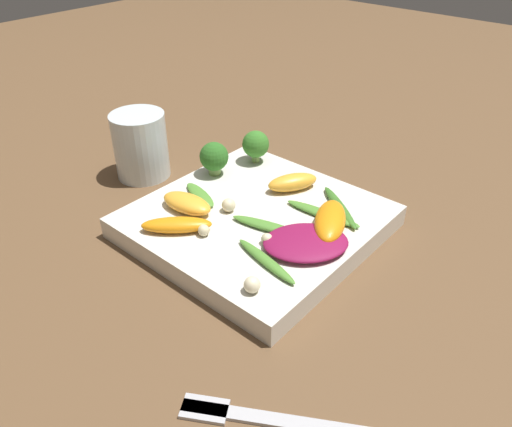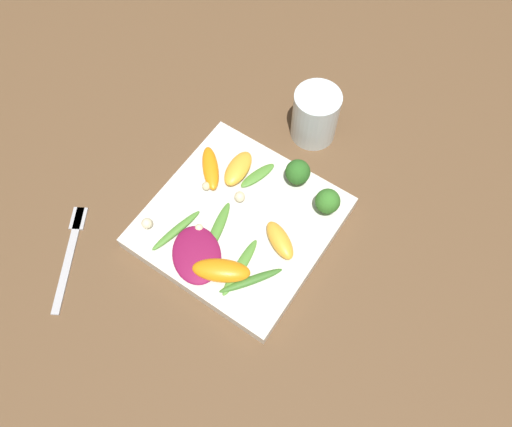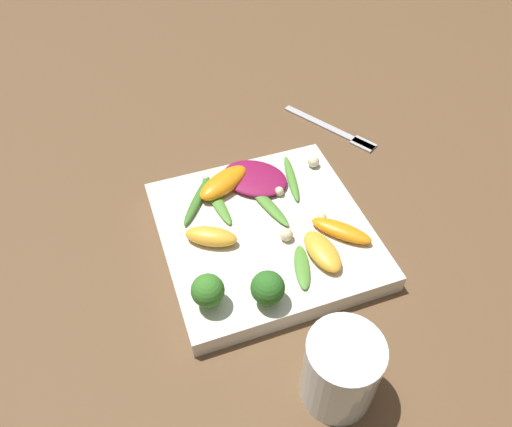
# 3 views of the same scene
# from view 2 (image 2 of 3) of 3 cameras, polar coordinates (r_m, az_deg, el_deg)

# --- Properties ---
(ground_plane) EXTENTS (2.40, 2.40, 0.00)m
(ground_plane) POSITION_cam_2_polar(r_m,az_deg,el_deg) (0.72, -1.80, -1.48)
(ground_plane) COLOR brown
(plate) EXTENTS (0.24, 0.24, 0.03)m
(plate) POSITION_cam_2_polar(r_m,az_deg,el_deg) (0.71, -1.83, -1.05)
(plate) COLOR silver
(plate) RESTS_ON ground_plane
(drinking_glass) EXTENTS (0.07, 0.07, 0.09)m
(drinking_glass) POSITION_cam_2_polar(r_m,az_deg,el_deg) (0.78, 6.91, 11.00)
(drinking_glass) COLOR silver
(drinking_glass) RESTS_ON ground_plane
(fork) EXTENTS (0.15, 0.10, 0.01)m
(fork) POSITION_cam_2_polar(r_m,az_deg,el_deg) (0.75, -20.35, -3.50)
(fork) COLOR #B2B2B7
(fork) RESTS_ON ground_plane
(radicchio_leaf_0) EXTENTS (0.11, 0.11, 0.01)m
(radicchio_leaf_0) POSITION_cam_2_polar(r_m,az_deg,el_deg) (0.68, -6.80, -4.70)
(radicchio_leaf_0) COLOR maroon
(radicchio_leaf_0) RESTS_ON plate
(orange_segment_0) EXTENTS (0.07, 0.04, 0.02)m
(orange_segment_0) POSITION_cam_2_polar(r_m,az_deg,el_deg) (0.73, -2.06, 5.17)
(orange_segment_0) COLOR #FCAD33
(orange_segment_0) RESTS_ON plate
(orange_segment_1) EXTENTS (0.07, 0.07, 0.01)m
(orange_segment_1) POSITION_cam_2_polar(r_m,az_deg,el_deg) (0.74, -5.23, 5.20)
(orange_segment_1) COLOR orange
(orange_segment_1) RESTS_ON plate
(orange_segment_2) EXTENTS (0.07, 0.08, 0.02)m
(orange_segment_2) POSITION_cam_2_polar(r_m,az_deg,el_deg) (0.66, -4.00, -6.51)
(orange_segment_2) COLOR orange
(orange_segment_2) RESTS_ON plate
(orange_segment_3) EXTENTS (0.05, 0.07, 0.02)m
(orange_segment_3) POSITION_cam_2_polar(r_m,az_deg,el_deg) (0.68, 2.91, -2.84)
(orange_segment_3) COLOR #FCAD33
(orange_segment_3) RESTS_ON plate
(broccoli_floret_0) EXTENTS (0.04, 0.04, 0.04)m
(broccoli_floret_0) POSITION_cam_2_polar(r_m,az_deg,el_deg) (0.69, 8.18, 1.38)
(broccoli_floret_0) COLOR #84AD5B
(broccoli_floret_0) RESTS_ON plate
(broccoli_floret_1) EXTENTS (0.04, 0.04, 0.04)m
(broccoli_floret_1) POSITION_cam_2_polar(r_m,az_deg,el_deg) (0.71, 4.79, 4.71)
(broccoli_floret_1) COLOR #84AD5B
(broccoli_floret_1) RESTS_ON plate
(arugula_sprig_0) EXTENTS (0.08, 0.06, 0.01)m
(arugula_sprig_0) POSITION_cam_2_polar(r_m,az_deg,el_deg) (0.66, -0.57, -7.66)
(arugula_sprig_0) COLOR #3D7528
(arugula_sprig_0) RESTS_ON plate
(arugula_sprig_1) EXTENTS (0.06, 0.03, 0.01)m
(arugula_sprig_1) POSITION_cam_2_polar(r_m,az_deg,el_deg) (0.73, 0.18, 4.38)
(arugula_sprig_1) COLOR #518E33
(arugula_sprig_1) RESTS_ON plate
(arugula_sprig_2) EXTENTS (0.09, 0.04, 0.01)m
(arugula_sprig_2) POSITION_cam_2_polar(r_m,az_deg,el_deg) (0.69, -4.48, -1.88)
(arugula_sprig_2) COLOR #518E33
(arugula_sprig_2) RESTS_ON plate
(arugula_sprig_3) EXTENTS (0.09, 0.02, 0.01)m
(arugula_sprig_3) POSITION_cam_2_polar(r_m,az_deg,el_deg) (0.67, -1.83, -6.14)
(arugula_sprig_3) COLOR #518E33
(arugula_sprig_3) RESTS_ON plate
(arugula_sprig_4) EXTENTS (0.09, 0.03, 0.01)m
(arugula_sprig_4) POSITION_cam_2_polar(r_m,az_deg,el_deg) (0.70, -9.10, -1.91)
(arugula_sprig_4) COLOR #518E33
(arugula_sprig_4) RESTS_ON plate
(macadamia_nut_0) EXTENTS (0.02, 0.02, 0.02)m
(macadamia_nut_0) POSITION_cam_2_polar(r_m,az_deg,el_deg) (0.71, -1.87, 1.92)
(macadamia_nut_0) COLOR beige
(macadamia_nut_0) RESTS_ON plate
(macadamia_nut_1) EXTENTS (0.02, 0.02, 0.02)m
(macadamia_nut_1) POSITION_cam_2_polar(r_m,az_deg,el_deg) (0.71, -12.35, -1.12)
(macadamia_nut_1) COLOR beige
(macadamia_nut_1) RESTS_ON plate
(macadamia_nut_2) EXTENTS (0.01, 0.01, 0.01)m
(macadamia_nut_2) POSITION_cam_2_polar(r_m,az_deg,el_deg) (0.72, -5.71, 3.13)
(macadamia_nut_2) COLOR beige
(macadamia_nut_2) RESTS_ON plate
(macadamia_nut_3) EXTENTS (0.01, 0.01, 0.01)m
(macadamia_nut_3) POSITION_cam_2_polar(r_m,az_deg,el_deg) (0.69, -6.53, -1.68)
(macadamia_nut_3) COLOR beige
(macadamia_nut_3) RESTS_ON plate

